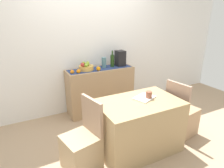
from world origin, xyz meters
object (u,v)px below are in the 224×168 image
at_px(chair_near_window, 82,149).
at_px(wine_bottle, 112,61).
at_px(fruit_bowl, 86,68).
at_px(chair_by_corner, 181,119).
at_px(coffee_maker, 120,58).
at_px(coffee_cup, 149,95).
at_px(ceramic_vase, 104,63).
at_px(sideboard_console, 100,90).
at_px(dining_table, 138,126).
at_px(open_book, 144,98).

bearing_deg(chair_near_window, wine_bottle, 50.22).
relative_size(fruit_bowl, wine_bottle, 0.85).
bearing_deg(chair_by_corner, coffee_maker, 105.58).
xyz_separation_m(coffee_cup, chair_by_corner, (0.66, -0.02, -0.53)).
bearing_deg(chair_near_window, fruit_bowl, 66.77).
bearing_deg(coffee_cup, coffee_maker, 77.59).
distance_m(ceramic_vase, chair_by_corner, 1.66).
bearing_deg(sideboard_console, chair_near_window, -122.46).
bearing_deg(dining_table, fruit_bowl, 100.90).
xyz_separation_m(fruit_bowl, chair_by_corner, (1.07, -1.32, -0.64)).
xyz_separation_m(dining_table, coffee_cup, (0.16, 0.02, 0.42)).
bearing_deg(wine_bottle, dining_table, -101.84).
relative_size(wine_bottle, dining_table, 0.28).
height_order(ceramic_vase, open_book, ceramic_vase).
height_order(dining_table, chair_by_corner, chair_by_corner).
relative_size(wine_bottle, coffee_cup, 2.97).
height_order(fruit_bowl, chair_near_window, fruit_bowl).
relative_size(coffee_maker, coffee_cup, 2.82).
bearing_deg(ceramic_vase, fruit_bowl, 180.00).
bearing_deg(wine_bottle, sideboard_console, -180.00).
height_order(coffee_maker, chair_by_corner, coffee_maker).
relative_size(wine_bottle, open_book, 1.13).
height_order(open_book, chair_by_corner, chair_by_corner).
distance_m(sideboard_console, open_book, 1.31).
xyz_separation_m(dining_table, chair_near_window, (-0.82, 0.00, -0.10)).
bearing_deg(ceramic_vase, chair_near_window, -124.97).
relative_size(wine_bottle, ceramic_vase, 1.56).
height_order(wine_bottle, dining_table, wine_bottle).
bearing_deg(dining_table, sideboard_console, 89.22).
xyz_separation_m(wine_bottle, chair_near_window, (-1.10, -1.32, -0.72)).
relative_size(fruit_bowl, coffee_maker, 0.90).
xyz_separation_m(fruit_bowl, wine_bottle, (0.53, 0.00, 0.08)).
xyz_separation_m(wine_bottle, chair_by_corner, (0.54, -1.32, -0.72)).
relative_size(sideboard_console, chair_near_window, 1.41).
xyz_separation_m(chair_near_window, chair_by_corner, (1.64, -0.01, 0.00)).
height_order(fruit_bowl, ceramic_vase, ceramic_vase).
distance_m(ceramic_vase, coffee_cup, 1.32).
xyz_separation_m(sideboard_console, chair_by_corner, (0.80, -1.32, -0.17)).
bearing_deg(open_book, sideboard_console, 72.78).
height_order(wine_bottle, chair_by_corner, wine_bottle).
height_order(coffee_maker, dining_table, coffee_maker).
distance_m(wine_bottle, coffee_cup, 1.32).
relative_size(open_book, coffee_cup, 2.63).
height_order(fruit_bowl, chair_by_corner, fruit_bowl).
bearing_deg(coffee_maker, wine_bottle, 180.00).
bearing_deg(chair_near_window, coffee_maker, 46.04).
distance_m(dining_table, coffee_cup, 0.45).
relative_size(wine_bottle, chair_near_window, 0.35).
distance_m(sideboard_console, chair_by_corner, 1.55).
bearing_deg(dining_table, ceramic_vase, 85.61).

